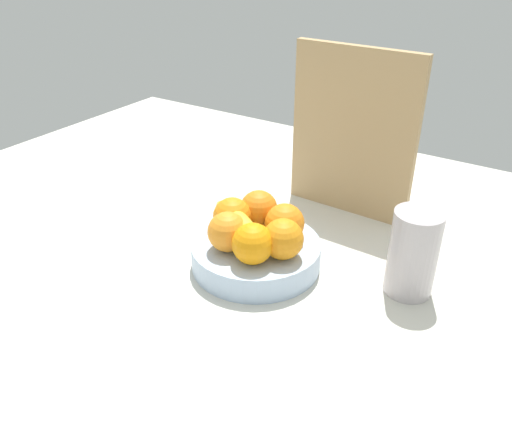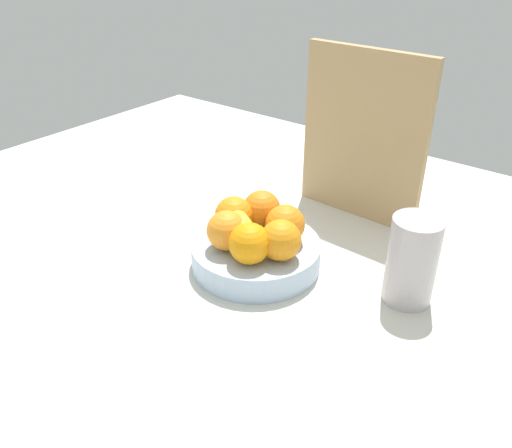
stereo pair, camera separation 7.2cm
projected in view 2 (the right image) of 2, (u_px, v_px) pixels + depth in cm
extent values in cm
cube|color=beige|center=(250.00, 261.00, 104.04)|extent=(180.00, 140.00, 3.00)
cylinder|color=#ADC5E2|center=(256.00, 254.00, 99.07)|extent=(24.31, 24.31, 4.98)
sphere|color=orange|center=(285.00, 224.00, 96.34)|extent=(7.36, 7.36, 7.36)
sphere|color=orange|center=(262.00, 209.00, 101.40)|extent=(7.36, 7.36, 7.36)
sphere|color=orange|center=(234.00, 216.00, 99.20)|extent=(7.36, 7.36, 7.36)
sphere|color=orange|center=(227.00, 231.00, 94.42)|extent=(7.36, 7.36, 7.36)
sphere|color=orange|center=(250.00, 244.00, 90.61)|extent=(7.36, 7.36, 7.36)
sphere|color=orange|center=(281.00, 240.00, 91.55)|extent=(7.36, 7.36, 7.36)
ellipsoid|color=yellow|center=(243.00, 234.00, 96.67)|extent=(14.97, 14.73, 4.00)
ellipsoid|color=yellow|center=(238.00, 221.00, 96.31)|extent=(16.81, 11.75, 4.00)
cube|color=tan|center=(363.00, 137.00, 109.26)|extent=(28.05, 2.77, 36.00)
cylinder|color=#B9B0B5|center=(412.00, 261.00, 87.52)|extent=(8.37, 8.37, 15.65)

